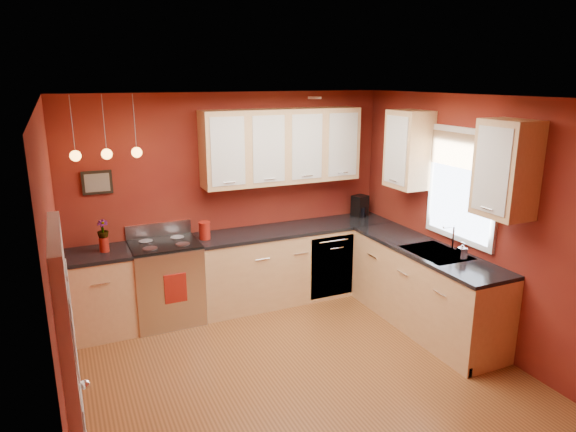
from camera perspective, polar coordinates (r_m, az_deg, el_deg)
name	(u,v)px	position (r m, az deg, el deg)	size (l,w,h in m)	color
floor	(307,381)	(5.08, 2.08, -17.81)	(4.20, 4.20, 0.00)	brown
ceiling	(310,98)	(4.27, 2.42, 12.95)	(4.00, 4.20, 0.02)	white
wall_back	(232,200)	(6.38, -6.20, 1.81)	(4.00, 0.02, 2.60)	maroon
wall_front	(489,371)	(2.95, 21.46, -15.71)	(4.00, 0.02, 2.60)	maroon
wall_left	(60,287)	(4.08, -24.01, -7.24)	(0.02, 4.20, 2.60)	maroon
wall_right	(481,224)	(5.65, 20.70, -0.85)	(0.02, 4.20, 2.60)	maroon
base_cabinets_back_left	(100,295)	(6.07, -20.14, -8.22)	(0.70, 0.60, 0.90)	#DFB277
base_cabinets_back_right	(296,264)	(6.62, 0.87, -5.30)	(2.54, 0.60, 0.90)	#DFB277
base_cabinets_right	(424,289)	(6.04, 14.90, -7.88)	(0.60, 2.10, 0.90)	#DFB277
counter_back_left	(96,254)	(5.91, -20.55, -4.02)	(0.70, 0.62, 0.04)	black
counter_back_right	(296,229)	(6.47, 0.89, -1.40)	(2.54, 0.62, 0.04)	black
counter_right	(427,250)	(5.88, 15.21, -3.66)	(0.62, 2.10, 0.04)	black
gas_range	(167,282)	(6.14, -13.33, -7.11)	(0.76, 0.64, 1.11)	silver
dishwasher_front	(332,267)	(6.54, 4.91, -5.63)	(0.60, 0.02, 0.80)	silver
sink	(436,254)	(5.78, 16.16, -4.13)	(0.50, 0.70, 0.33)	gray
window	(462,182)	(5.76, 18.80, 3.58)	(0.06, 1.02, 1.22)	white
door_left_wall	(77,415)	(3.14, -22.42, -19.78)	(0.12, 0.82, 2.05)	white
upper_cabinets_back	(282,146)	(6.31, -0.64, 7.75)	(2.00, 0.35, 0.90)	#DFB277
upper_cabinets_right	(452,158)	(5.63, 17.73, 6.14)	(0.35, 1.95, 0.90)	#DFB277
wall_picture	(97,182)	(6.00, -20.44, 3.51)	(0.32, 0.03, 0.26)	black
pendant_lights	(107,153)	(5.63, -19.50, 6.59)	(0.71, 0.11, 0.66)	gray
red_canister	(205,230)	(6.03, -9.26, -1.59)	(0.14, 0.14, 0.21)	maroon
red_vase	(104,244)	(5.89, -19.76, -2.99)	(0.10, 0.10, 0.16)	maroon
flowers	(103,230)	(5.84, -19.90, -1.43)	(0.12, 0.12, 0.21)	maroon
coffee_maker	(360,207)	(7.02, 8.02, 1.04)	(0.23, 0.23, 0.28)	black
soap_pump	(462,251)	(5.60, 18.77, -3.67)	(0.08, 0.09, 0.19)	white
dish_towel	(176,288)	(5.83, -12.38, -7.86)	(0.24, 0.02, 0.33)	maroon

